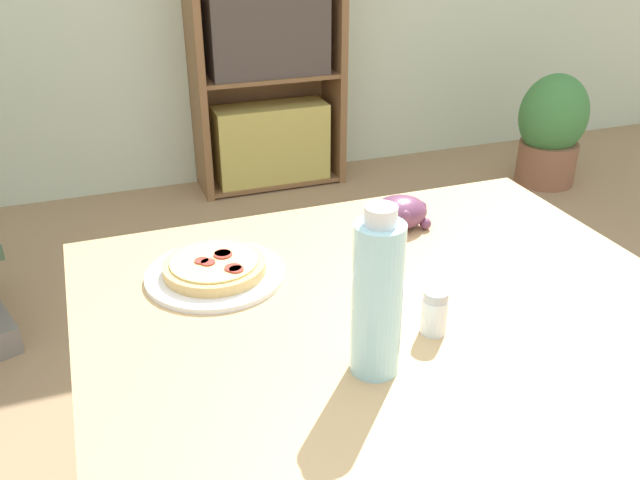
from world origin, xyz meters
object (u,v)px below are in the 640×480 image
Objects in this scene: drink_bottle at (377,297)px; salt_shaker at (435,312)px; potted_plant_floor at (551,129)px; grape_bunch at (400,212)px; bookshelf at (266,29)px; pizza_on_plate at (215,270)px.

drink_bottle reaches higher than salt_shaker.
drink_bottle is at bearing -157.46° from salt_shaker.
salt_shaker is 2.75m from potted_plant_floor.
bookshelf is (0.33, 2.13, 0.00)m from grape_bunch.
grape_bunch is 2.42m from potted_plant_floor.
grape_bunch is (0.40, 0.07, 0.02)m from pizza_on_plate.
drink_bottle reaches higher than potted_plant_floor.
pizza_on_plate is 0.41m from grape_bunch.
salt_shaker is (0.12, 0.05, -0.08)m from drink_bottle.
bookshelf is (0.73, 2.20, 0.02)m from pizza_on_plate.
drink_bottle reaches higher than pizza_on_plate.
pizza_on_plate is 3.37× the size of salt_shaker.
drink_bottle is 2.60m from bookshelf.
potted_plant_floor is (1.82, 2.00, -0.51)m from salt_shaker.
bookshelf is at bearing 79.79° from salt_shaker.
bookshelf is at bearing 160.30° from potted_plant_floor.
pizza_on_plate is at bearing 134.58° from salt_shaker.
potted_plant_floor is (2.10, 1.71, -0.49)m from pizza_on_plate.
salt_shaker is 2.53m from bookshelf.
drink_bottle is (-0.24, -0.41, 0.09)m from grape_bunch.
drink_bottle reaches higher than grape_bunch.
salt_shaker is at bearing 22.54° from drink_bottle.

